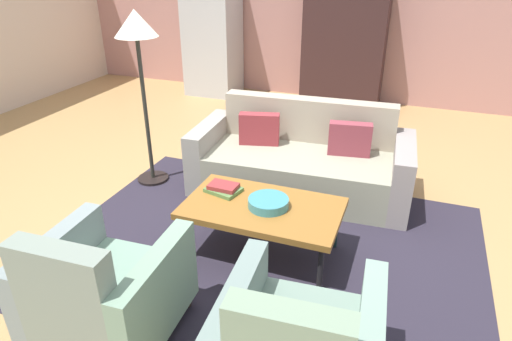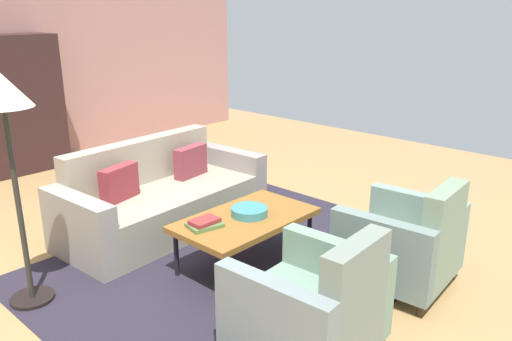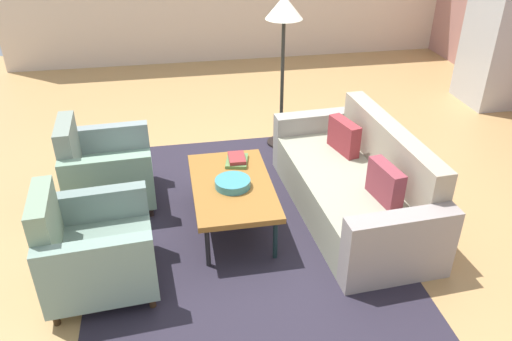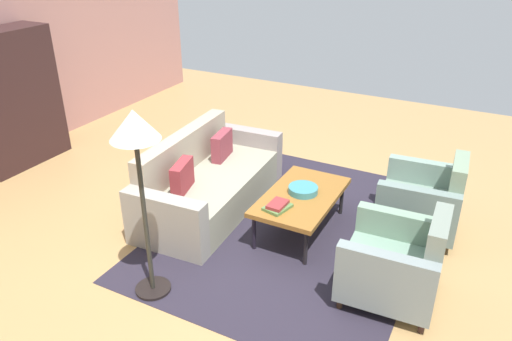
% 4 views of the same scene
% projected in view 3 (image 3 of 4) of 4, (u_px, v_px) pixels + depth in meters
% --- Properties ---
extents(ground_plane, '(10.70, 10.70, 0.00)m').
position_uv_depth(ground_plane, '(295.00, 194.00, 5.12)').
color(ground_plane, tan).
extents(area_rug, '(3.40, 2.60, 0.01)m').
position_uv_depth(area_rug, '(239.00, 223.00, 4.68)').
color(area_rug, '#282431').
rests_on(area_rug, ground).
extents(couch, '(2.15, 1.02, 0.86)m').
position_uv_depth(couch, '(358.00, 185.00, 4.71)').
color(couch, gray).
rests_on(couch, ground).
extents(coffee_table, '(1.20, 0.70, 0.44)m').
position_uv_depth(coffee_table, '(232.00, 187.00, 4.47)').
color(coffee_table, black).
rests_on(coffee_table, ground).
extents(armchair_left, '(0.84, 0.84, 0.88)m').
position_uv_depth(armchair_left, '(103.00, 172.00, 4.82)').
color(armchair_left, '#37261A').
rests_on(armchair_left, ground).
extents(armchair_right, '(0.86, 0.86, 0.88)m').
position_uv_depth(armchair_right, '(90.00, 251.00, 3.80)').
color(armchair_right, '#2C1E1E').
rests_on(armchair_right, ground).
extents(fruit_bowl, '(0.31, 0.31, 0.07)m').
position_uv_depth(fruit_bowl, '(233.00, 183.00, 4.39)').
color(fruit_bowl, teal).
rests_on(fruit_bowl, coffee_table).
extents(book_stack, '(0.30, 0.25, 0.07)m').
position_uv_depth(book_stack, '(237.00, 160.00, 4.76)').
color(book_stack, '#557C42').
rests_on(book_stack, coffee_table).
extents(refrigerator, '(0.80, 0.73, 1.85)m').
position_uv_depth(refrigerator, '(501.00, 36.00, 6.77)').
color(refrigerator, '#B7BABF').
rests_on(refrigerator, ground).
extents(floor_lamp, '(0.40, 0.40, 1.72)m').
position_uv_depth(floor_lamp, '(284.00, 22.00, 5.35)').
color(floor_lamp, black).
rests_on(floor_lamp, ground).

